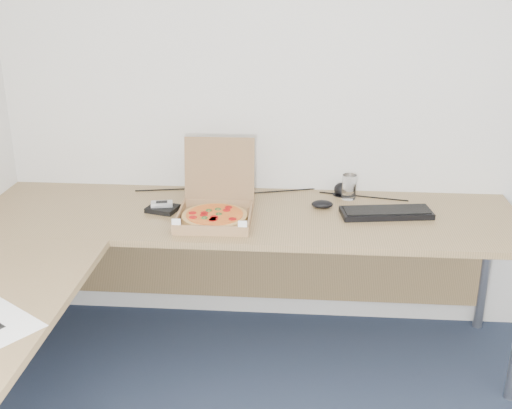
# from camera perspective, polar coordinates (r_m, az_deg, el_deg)

# --- Properties ---
(room_shell) EXTENTS (3.50, 3.50, 2.50)m
(room_shell) POSITION_cam_1_polar(r_m,az_deg,el_deg) (1.50, 13.43, -2.62)
(room_shell) COLOR silver
(room_shell) RESTS_ON ground
(desk) EXTENTS (2.50, 2.20, 0.73)m
(desk) POSITION_cam_1_polar(r_m,az_deg,el_deg) (2.66, -8.61, -4.54)
(desk) COLOR olive
(desk) RESTS_ON ground
(pizza_box) EXTENTS (0.33, 0.38, 0.33)m
(pizza_box) POSITION_cam_1_polar(r_m,az_deg,el_deg) (2.90, -3.63, -0.64)
(pizza_box) COLOR olive
(pizza_box) RESTS_ON desk
(drinking_glass) EXTENTS (0.07, 0.07, 0.12)m
(drinking_glass) POSITION_cam_1_polar(r_m,az_deg,el_deg) (3.18, 8.23, 1.55)
(drinking_glass) COLOR white
(drinking_glass) RESTS_ON desk
(keyboard) EXTENTS (0.43, 0.20, 0.03)m
(keyboard) POSITION_cam_1_polar(r_m,az_deg,el_deg) (3.01, 11.43, -0.73)
(keyboard) COLOR black
(keyboard) RESTS_ON desk
(mouse) EXTENTS (0.10, 0.07, 0.04)m
(mouse) POSITION_cam_1_polar(r_m,az_deg,el_deg) (3.06, 5.87, 0.03)
(mouse) COLOR black
(mouse) RESTS_ON desk
(wallet) EXTENTS (0.16, 0.14, 0.02)m
(wallet) POSITION_cam_1_polar(r_m,az_deg,el_deg) (3.04, -8.24, -0.37)
(wallet) COLOR black
(wallet) RESTS_ON desk
(phone) EXTENTS (0.11, 0.07, 0.02)m
(phone) POSITION_cam_1_polar(r_m,az_deg,el_deg) (3.04, -8.33, 0.05)
(phone) COLOR #B2B5BA
(phone) RESTS_ON wallet
(dome_speaker) EXTENTS (0.08, 0.08, 0.07)m
(dome_speaker) POSITION_cam_1_polar(r_m,az_deg,el_deg) (3.23, 7.53, 1.41)
(dome_speaker) COLOR black
(dome_speaker) RESTS_ON desk
(cable_bundle) EXTENTS (0.66, 0.13, 0.01)m
(cable_bundle) POSITION_cam_1_polar(r_m,az_deg,el_deg) (3.24, 0.71, 1.09)
(cable_bundle) COLOR black
(cable_bundle) RESTS_ON desk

